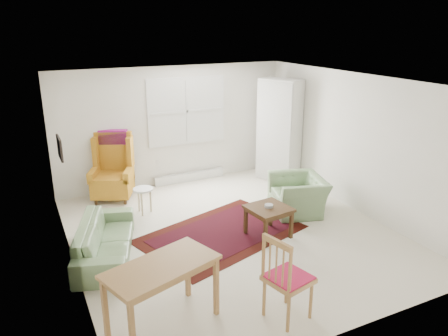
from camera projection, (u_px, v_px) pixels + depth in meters
name	position (u px, v px, depth m)	size (l,w,h in m)	color
room	(227.00, 157.00, 7.06)	(5.04, 5.54, 2.51)	beige
rug	(221.00, 233.00, 7.22)	(2.57, 1.65, 0.03)	black
sofa	(105.00, 233.00, 6.45)	(1.85, 0.72, 0.75)	#6F9160
armchair	(298.00, 191.00, 7.98)	(1.02, 0.89, 0.80)	#6F9160
wingback_chair	(111.00, 167.00, 8.47)	(0.76, 0.81, 1.32)	#B97B1C
coffee_table	(268.00, 221.00, 7.09)	(0.63, 0.63, 0.51)	#402813
stool	(144.00, 201.00, 7.96)	(0.36, 0.36, 0.49)	white
cabinet	(279.00, 131.00, 9.40)	(0.47, 0.89, 2.22)	silver
desk	(163.00, 296.00, 4.92)	(1.26, 0.63, 0.80)	#B08047
desk_chair	(289.00, 277.00, 5.03)	(0.48, 0.48, 1.09)	#B08047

